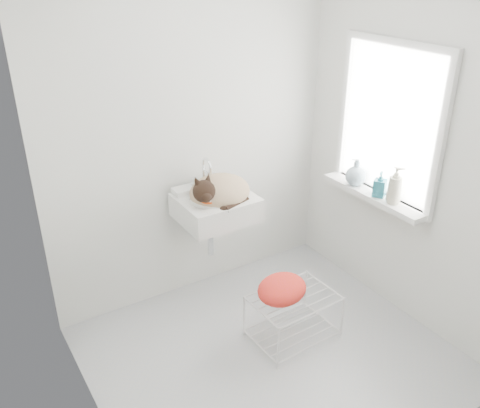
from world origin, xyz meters
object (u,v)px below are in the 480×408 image
cat (218,192)px  bottle_a (392,203)px  bottle_b (378,196)px  sink (216,197)px  wire_rack (293,318)px  bottle_c (355,184)px

cat → bottle_a: 1.19m
bottle_b → sink: bearing=148.4°
sink → bottle_a: (0.97, -0.73, 0.00)m
bottle_a → bottle_b: bottle_a is taller
wire_rack → bottle_b: size_ratio=3.01×
wire_rack → bottle_a: bottle_a is taller
sink → bottle_c: sink is taller
cat → bottle_b: (0.96, -0.58, -0.04)m
sink → bottle_b: size_ratio=2.86×
sink → wire_rack: sink is taller
cat → bottle_c: 1.02m
bottle_a → sink: bearing=143.1°
bottle_a → bottle_c: bottle_a is taller
cat → bottle_b: 1.12m
bottle_c → wire_rack: bearing=-158.4°
bottle_b → bottle_c: size_ratio=0.93×
wire_rack → bottle_c: size_ratio=2.82×
sink → wire_rack: (0.21, -0.66, -0.70)m
bottle_c → bottle_a: bearing=-90.0°
bottle_c → sink: bearing=159.6°
bottle_b → bottle_c: bearing=90.0°
sink → cat: 0.05m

